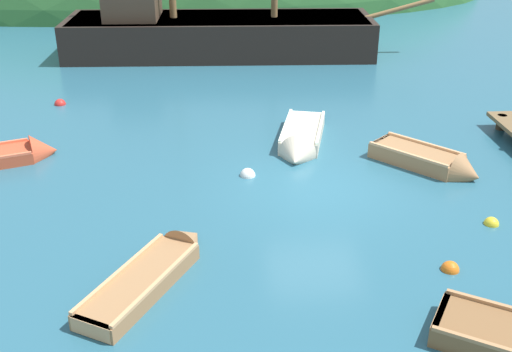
% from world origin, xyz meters
% --- Properties ---
extents(ground_plane, '(120.00, 120.00, 0.00)m').
position_xyz_m(ground_plane, '(0.00, 0.00, 0.00)').
color(ground_plane, '#285B70').
extents(sailing_ship, '(15.80, 4.24, 11.07)m').
position_xyz_m(sailing_ship, '(-2.36, 13.16, 0.59)').
color(sailing_ship, black).
rests_on(sailing_ship, ground).
extents(rowboat_portside, '(3.59, 2.19, 1.05)m').
position_xyz_m(rowboat_portside, '(-8.39, 2.18, 0.10)').
color(rowboat_portside, '#C64C2D').
rests_on(rowboat_portside, ground).
extents(rowboat_outer_right, '(2.83, 2.89, 1.00)m').
position_xyz_m(rowboat_outer_right, '(3.21, 0.97, 0.15)').
color(rowboat_outer_right, '#9E7047').
rests_on(rowboat_outer_right, ground).
extents(rowboat_outer_left, '(1.85, 3.52, 1.05)m').
position_xyz_m(rowboat_outer_left, '(-0.05, 2.71, 0.14)').
color(rowboat_outer_left, beige).
rests_on(rowboat_outer_left, ground).
extents(rowboat_center, '(2.54, 3.62, 0.87)m').
position_xyz_m(rowboat_center, '(-3.77, -3.60, 0.11)').
color(rowboat_center, '#9E7047').
rests_on(rowboat_center, ground).
extents(buoy_white, '(0.41, 0.41, 0.41)m').
position_xyz_m(buoy_white, '(-1.71, 0.83, 0.00)').
color(buoy_white, white).
rests_on(buoy_white, ground).
extents(buoy_orange, '(0.37, 0.37, 0.37)m').
position_xyz_m(buoy_orange, '(2.07, -3.77, 0.00)').
color(buoy_orange, orange).
rests_on(buoy_orange, ground).
extents(buoy_red, '(0.39, 0.39, 0.39)m').
position_xyz_m(buoy_red, '(-7.80, 6.89, 0.00)').
color(buoy_red, red).
rests_on(buoy_red, ground).
extents(buoy_yellow, '(0.34, 0.34, 0.34)m').
position_xyz_m(buoy_yellow, '(3.64, -2.07, 0.00)').
color(buoy_yellow, yellow).
rests_on(buoy_yellow, ground).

